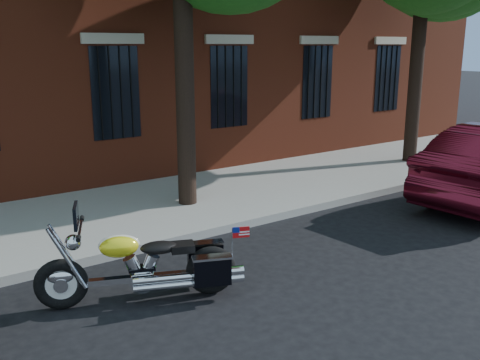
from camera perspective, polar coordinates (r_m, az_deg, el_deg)
ground at (r=8.27m, az=1.63°, el=-8.68°), size 120.00×120.00×0.00m
curb at (r=9.30m, az=-3.53°, el=-5.55°), size 40.00×0.16×0.15m
sidewalk at (r=10.86m, az=-8.82°, el=-2.77°), size 40.00×3.60×0.15m
motorcycle at (r=7.01m, az=-9.72°, el=-9.20°), size 2.41×1.43×1.34m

